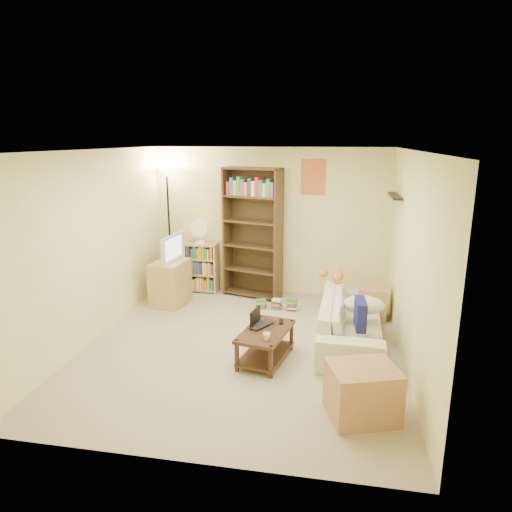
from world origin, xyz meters
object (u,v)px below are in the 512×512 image
floor_lamp (168,193)px  desk_fan (199,231)px  sofa (351,320)px  television (169,248)px  tv_stand (170,283)px  side_table (373,302)px  laptop (265,326)px  coffee_table (266,341)px  tall_bookshelf (252,230)px  short_bookshelf (199,267)px  end_cabinet (362,392)px  mug (267,336)px  tabby_cat (335,275)px

floor_lamp → desk_fan: bearing=-4.5°
sofa → television: 3.09m
television → desk_fan: 0.75m
tv_stand → side_table: size_ratio=1.47×
laptop → side_table: 2.10m
coffee_table → floor_lamp: size_ratio=0.45×
side_table → sofa: bearing=-110.2°
sofa → tall_bookshelf: 2.41m
short_bookshelf → side_table: size_ratio=1.79×
coffee_table → tall_bookshelf: tall_bookshelf is taller
television → tall_bookshelf: (1.25, 0.61, 0.22)m
television → coffee_table: bearing=-126.4°
desk_fan → end_cabinet: (2.63, -3.32, -0.84)m
tall_bookshelf → laptop: bearing=-59.4°
laptop → mug: (0.08, -0.36, 0.03)m
desk_fan → coffee_table: bearing=-56.8°
tabby_cat → laptop: (-0.82, -1.43, -0.27)m
coffee_table → tv_stand: (-1.84, 1.67, 0.11)m
desk_fan → laptop: bearing=-56.2°
sofa → end_cabinet: bearing=-175.7°
tabby_cat → tall_bookshelf: bearing=151.3°
desk_fan → side_table: 3.10m
floor_lamp → tabby_cat: bearing=-16.6°
laptop → side_table: size_ratio=0.92×
television → tall_bookshelf: size_ratio=0.35×
tabby_cat → tv_stand: bearing=176.6°
mug → tall_bookshelf: bearing=104.3°
coffee_table → end_cabinet: size_ratio=1.53×
sofa → tv_stand: size_ratio=2.90×
coffee_table → television: television is taller
sofa → mug: (-0.98, -1.00, 0.14)m
coffee_table → end_cabinet: (1.11, -0.99, 0.01)m
end_cabinet → floor_lamp: bearing=133.5°
desk_fan → side_table: bearing=-13.4°
floor_lamp → sofa: bearing=-27.8°
short_bookshelf → end_cabinet: bearing=-50.3°
desk_fan → television: bearing=-115.6°
tall_bookshelf → end_cabinet: tall_bookshelf is taller
television → floor_lamp: bearing=25.0°
tabby_cat → side_table: 0.73m
tall_bookshelf → end_cabinet: (1.70, -3.27, -0.89)m
tabby_cat → end_cabinet: 2.56m
television → tall_bookshelf: bearing=-58.2°
sofa → floor_lamp: (-3.12, 1.65, 1.43)m
side_table → tall_bookshelf: bearing=162.0°
television → floor_lamp: 1.09m
television → end_cabinet: 4.03m
laptop → sofa: bearing=-29.0°
tabby_cat → short_bookshelf: 2.53m
laptop → floor_lamp: 3.35m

